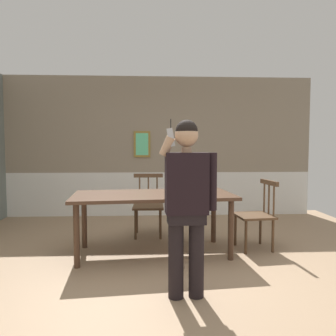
{
  "coord_description": "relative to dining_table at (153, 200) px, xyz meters",
  "views": [
    {
      "loc": [
        -0.13,
        -3.31,
        1.37
      ],
      "look_at": [
        0.03,
        -0.11,
        1.16
      ],
      "focal_mm": 34.18,
      "sensor_mm": 36.0,
      "label": 1
    }
  ],
  "objects": [
    {
      "name": "chair_near_window",
      "position": [
        -0.08,
        0.86,
        -0.22
      ],
      "size": [
        0.47,
        0.47,
        0.95
      ],
      "rotation": [
        0.0,
        0.0,
        3.14
      ],
      "color": "#513823",
      "rests_on": "ground_plane"
    },
    {
      "name": "ground_plane",
      "position": [
        0.12,
        -0.75,
        -0.7
      ],
      "size": [
        6.85,
        6.85,
        0.0
      ],
      "primitive_type": "plane",
      "color": "#9E7F60"
    },
    {
      "name": "dining_table",
      "position": [
        0.0,
        0.0,
        0.0
      ],
      "size": [
        2.1,
        1.13,
        0.78
      ],
      "rotation": [
        0.0,
        0.0,
        0.09
      ],
      "color": "#4C3323",
      "rests_on": "ground_plane"
    },
    {
      "name": "room_back_partition",
      "position": [
        0.12,
        2.36,
        0.63
      ],
      "size": [
        6.1,
        0.17,
        2.76
      ],
      "color": "gray",
      "rests_on": "ground_plane"
    },
    {
      "name": "person_figure",
      "position": [
        0.3,
        -1.23,
        0.22
      ],
      "size": [
        0.54,
        0.23,
        1.62
      ],
      "rotation": [
        0.0,
        0.0,
        3.19
      ],
      "color": "black",
      "rests_on": "ground_plane"
    },
    {
      "name": "chair_by_doorway",
      "position": [
        1.39,
        0.13,
        -0.23
      ],
      "size": [
        0.51,
        0.51,
        0.93
      ],
      "rotation": [
        0.0,
        0.0,
        1.68
      ],
      "color": "#513823",
      "rests_on": "ground_plane"
    }
  ]
}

